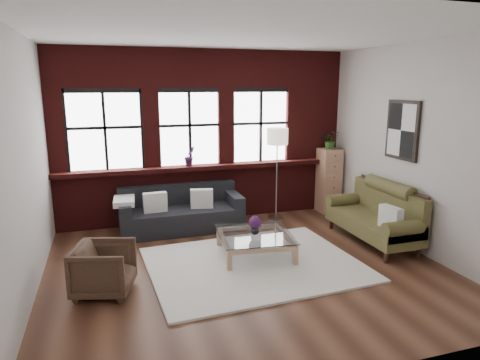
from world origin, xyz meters
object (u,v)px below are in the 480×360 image
object	(u,v)px
dark_sofa	(181,209)
floor_lamp	(277,171)
drawer_chest	(329,180)
vintage_settee	(372,213)
armchair	(104,269)
vase	(255,230)
coffee_table	(255,245)

from	to	relation	value
dark_sofa	floor_lamp	size ratio (longest dim) A/B	1.12
dark_sofa	drawer_chest	world-z (taller)	drawer_chest
vintage_settee	armchair	world-z (taller)	vintage_settee
dark_sofa	vase	bearing A→B (deg)	-60.93
armchair	coffee_table	xyz separation A→B (m)	(2.19, 0.55, -0.15)
floor_lamp	coffee_table	bearing A→B (deg)	-121.90
armchair	drawer_chest	world-z (taller)	drawer_chest
drawer_chest	floor_lamp	bearing A→B (deg)	-171.77
floor_lamp	drawer_chest	bearing A→B (deg)	8.23
vase	armchair	bearing A→B (deg)	-165.95
armchair	coffee_table	distance (m)	2.26
coffee_table	floor_lamp	bearing A→B (deg)	58.10
armchair	floor_lamp	bearing A→B (deg)	-39.68
coffee_table	vase	xyz separation A→B (m)	(-0.00, 0.00, 0.25)
armchair	drawer_chest	distance (m)	5.01
dark_sofa	vase	distance (m)	1.76
floor_lamp	vintage_settee	bearing A→B (deg)	-57.72
vintage_settee	armchair	xyz separation A→B (m)	(-4.22, -0.53, -0.18)
coffee_table	armchair	bearing A→B (deg)	-165.95
armchair	floor_lamp	xyz separation A→B (m)	(3.19, 2.16, 0.64)
armchair	floor_lamp	distance (m)	3.91
dark_sofa	coffee_table	size ratio (longest dim) A/B	1.99
coffee_table	vase	distance (m)	0.25
vase	vintage_settee	bearing A→B (deg)	-0.46
armchair	vase	xyz separation A→B (m)	(2.19, 0.55, 0.11)
dark_sofa	armchair	size ratio (longest dim) A/B	3.07
armchair	floor_lamp	size ratio (longest dim) A/B	0.37
armchair	vase	size ratio (longest dim) A/B	4.88
vintage_settee	coffee_table	bearing A→B (deg)	179.54
vintage_settee	vase	world-z (taller)	vintage_settee
drawer_chest	vase	bearing A→B (deg)	-141.17
vintage_settee	vase	xyz separation A→B (m)	(-2.04, 0.02, -0.07)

